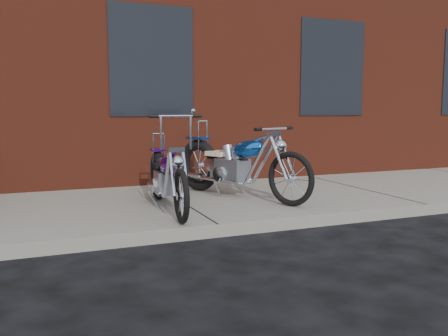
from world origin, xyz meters
name	(u,v)px	position (x,y,z in m)	size (l,w,h in m)	color
ground	(218,238)	(0.00, 0.00, 0.00)	(120.00, 120.00, 0.00)	black
sidewalk	(180,206)	(0.00, 1.50, 0.07)	(22.00, 3.00, 0.15)	gray
building_brick	(105,8)	(0.00, 8.00, 4.00)	(22.00, 10.00, 8.00)	maroon
chopper_purple	(167,179)	(-0.30, 1.00, 0.54)	(0.52, 2.15, 1.20)	black
chopper_blue	(237,166)	(0.85, 1.45, 0.60)	(1.14, 2.33, 1.09)	black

